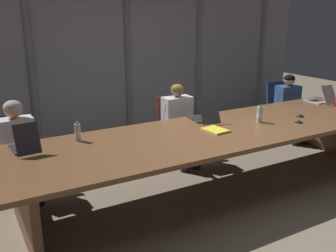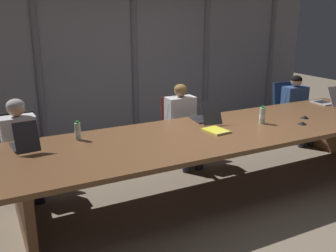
{
  "view_description": "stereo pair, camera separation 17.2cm",
  "coord_description": "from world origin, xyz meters",
  "px_view_note": "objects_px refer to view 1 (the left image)",
  "views": [
    {
      "loc": [
        -2.66,
        -3.39,
        2.07
      ],
      "look_at": [
        -0.65,
        0.14,
        0.85
      ],
      "focal_mm": 40.22,
      "sensor_mm": 36.0,
      "label": 1
    },
    {
      "loc": [
        -2.51,
        -3.47,
        2.07
      ],
      "look_at": [
        -0.65,
        0.14,
        0.85
      ],
      "focal_mm": 40.22,
      "sensor_mm": 36.0,
      "label": 2
    }
  ],
  "objects_px": {
    "laptop_left_mid": "(203,117)",
    "office_chair_left_mid": "(176,137)",
    "person_left_mid": "(180,120)",
    "conference_mic_left_side": "(299,121)",
    "conference_mic_middle": "(300,115)",
    "person_left_end": "(18,144)",
    "office_chair_left_end": "(18,166)",
    "office_chair_center": "(282,117)",
    "water_bottle_primary": "(260,115)",
    "person_center": "(291,104)",
    "laptop_left_end": "(24,145)",
    "water_bottle_secondary": "(78,133)",
    "laptop_center": "(320,99)",
    "spiral_notepad": "(216,130)"
  },
  "relations": [
    {
      "from": "person_left_mid",
      "to": "office_chair_left_mid",
      "type": "bearing_deg",
      "value": 170.85
    },
    {
      "from": "conference_mic_middle",
      "to": "water_bottle_primary",
      "type": "bearing_deg",
      "value": 173.81
    },
    {
      "from": "person_center",
      "to": "conference_mic_middle",
      "type": "xyz_separation_m",
      "value": [
        -0.9,
        -0.99,
        0.15
      ]
    },
    {
      "from": "conference_mic_left_side",
      "to": "conference_mic_middle",
      "type": "bearing_deg",
      "value": 38.36
    },
    {
      "from": "person_left_mid",
      "to": "office_chair_left_end",
      "type": "bearing_deg",
      "value": -93.14
    },
    {
      "from": "laptop_left_end",
      "to": "water_bottle_primary",
      "type": "relative_size",
      "value": 2.02
    },
    {
      "from": "office_chair_left_mid",
      "to": "person_center",
      "type": "relative_size",
      "value": 0.83
    },
    {
      "from": "laptop_left_mid",
      "to": "person_left_mid",
      "type": "relative_size",
      "value": 0.44
    },
    {
      "from": "person_center",
      "to": "person_left_mid",
      "type": "bearing_deg",
      "value": -84.51
    },
    {
      "from": "water_bottle_primary",
      "to": "water_bottle_secondary",
      "type": "distance_m",
      "value": 2.24
    },
    {
      "from": "laptop_center",
      "to": "water_bottle_secondary",
      "type": "height_order",
      "value": "laptop_center"
    },
    {
      "from": "conference_mic_left_side",
      "to": "office_chair_left_mid",
      "type": "bearing_deg",
      "value": 126.73
    },
    {
      "from": "person_center",
      "to": "office_chair_center",
      "type": "bearing_deg",
      "value": -170.61
    },
    {
      "from": "water_bottle_primary",
      "to": "laptop_left_end",
      "type": "bearing_deg",
      "value": 172.01
    },
    {
      "from": "laptop_left_mid",
      "to": "office_chair_left_end",
      "type": "relative_size",
      "value": 0.54
    },
    {
      "from": "person_center",
      "to": "laptop_left_mid",
      "type": "bearing_deg",
      "value": -70.93
    },
    {
      "from": "person_left_mid",
      "to": "water_bottle_secondary",
      "type": "distance_m",
      "value": 1.68
    },
    {
      "from": "laptop_left_mid",
      "to": "laptop_center",
      "type": "relative_size",
      "value": 1.05
    },
    {
      "from": "laptop_left_end",
      "to": "person_left_end",
      "type": "bearing_deg",
      "value": -5.22
    },
    {
      "from": "spiral_notepad",
      "to": "water_bottle_primary",
      "type": "bearing_deg",
      "value": -4.78
    },
    {
      "from": "office_chair_left_end",
      "to": "office_chair_center",
      "type": "height_order",
      "value": "office_chair_center"
    },
    {
      "from": "water_bottle_secondary",
      "to": "spiral_notepad",
      "type": "relative_size",
      "value": 0.65
    },
    {
      "from": "office_chair_left_mid",
      "to": "water_bottle_secondary",
      "type": "height_order",
      "value": "water_bottle_secondary"
    },
    {
      "from": "person_left_mid",
      "to": "water_bottle_secondary",
      "type": "height_order",
      "value": "person_left_mid"
    },
    {
      "from": "laptop_left_mid",
      "to": "office_chair_left_mid",
      "type": "relative_size",
      "value": 0.55
    },
    {
      "from": "person_center",
      "to": "person_left_end",
      "type": "bearing_deg",
      "value": -84.48
    },
    {
      "from": "water_bottle_secondary",
      "to": "conference_mic_left_side",
      "type": "relative_size",
      "value": 1.92
    },
    {
      "from": "water_bottle_primary",
      "to": "office_chair_left_mid",
      "type": "bearing_deg",
      "value": 118.27
    },
    {
      "from": "person_left_mid",
      "to": "conference_mic_left_side",
      "type": "bearing_deg",
      "value": 41.96
    },
    {
      "from": "office_chair_center",
      "to": "water_bottle_primary",
      "type": "xyz_separation_m",
      "value": [
        -1.55,
        -1.08,
        0.5
      ]
    },
    {
      "from": "office_chair_left_mid",
      "to": "water_bottle_secondary",
      "type": "bearing_deg",
      "value": -62.74
    },
    {
      "from": "office_chair_left_end",
      "to": "water_bottle_primary",
      "type": "bearing_deg",
      "value": 73.02
    },
    {
      "from": "conference_mic_left_side",
      "to": "spiral_notepad",
      "type": "relative_size",
      "value": 0.34
    },
    {
      "from": "laptop_left_mid",
      "to": "water_bottle_secondary",
      "type": "bearing_deg",
      "value": 97.02
    },
    {
      "from": "laptop_left_mid",
      "to": "laptop_left_end",
      "type": "bearing_deg",
      "value": 97.96
    },
    {
      "from": "person_center",
      "to": "spiral_notepad",
      "type": "xyz_separation_m",
      "value": [
        -2.25,
        -0.93,
        0.14
      ]
    },
    {
      "from": "person_left_mid",
      "to": "person_center",
      "type": "bearing_deg",
      "value": 90.92
    },
    {
      "from": "office_chair_center",
      "to": "water_bottle_primary",
      "type": "relative_size",
      "value": 4.3
    },
    {
      "from": "office_chair_left_mid",
      "to": "person_left_end",
      "type": "xyz_separation_m",
      "value": [
        -2.16,
        -0.15,
        0.32
      ]
    },
    {
      "from": "person_left_end",
      "to": "office_chair_center",
      "type": "bearing_deg",
      "value": 89.89
    },
    {
      "from": "laptop_left_mid",
      "to": "laptop_center",
      "type": "xyz_separation_m",
      "value": [
        2.14,
        -0.05,
        -0.0
      ]
    },
    {
      "from": "water_bottle_primary",
      "to": "person_center",
      "type": "bearing_deg",
      "value": 30.35
    },
    {
      "from": "conference_mic_left_side",
      "to": "spiral_notepad",
      "type": "bearing_deg",
      "value": 167.49
    },
    {
      "from": "person_left_mid",
      "to": "conference_mic_middle",
      "type": "xyz_separation_m",
      "value": [
        1.27,
        -0.99,
        0.13
      ]
    },
    {
      "from": "water_bottle_secondary",
      "to": "conference_mic_left_side",
      "type": "distance_m",
      "value": 2.71
    },
    {
      "from": "office_chair_center",
      "to": "conference_mic_middle",
      "type": "distance_m",
      "value": 1.51
    },
    {
      "from": "laptop_left_end",
      "to": "person_center",
      "type": "relative_size",
      "value": 0.41
    },
    {
      "from": "office_chair_left_mid",
      "to": "conference_mic_middle",
      "type": "distance_m",
      "value": 1.74
    },
    {
      "from": "person_left_end",
      "to": "water_bottle_primary",
      "type": "bearing_deg",
      "value": 69.24
    },
    {
      "from": "office_chair_left_mid",
      "to": "conference_mic_middle",
      "type": "bearing_deg",
      "value": 52.44
    }
  ]
}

